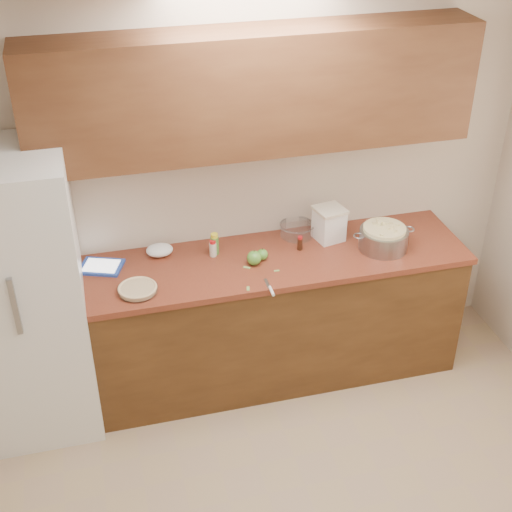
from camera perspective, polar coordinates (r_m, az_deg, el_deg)
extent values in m
plane|color=white|center=(2.47, 9.57, 15.00)|extent=(3.60, 3.60, 0.00)
plane|color=beige|center=(4.55, -0.65, 5.94)|extent=(3.60, 0.00, 3.60)
cube|color=#573518|center=(4.73, 0.36, -5.15)|extent=(2.60, 0.65, 0.88)
cube|color=brown|center=(4.47, 0.38, -0.46)|extent=(2.64, 0.68, 0.04)
cube|color=brown|center=(4.14, -0.13, 13.01)|extent=(2.60, 0.34, 0.70)
cube|color=silver|center=(4.36, -18.15, -3.23)|extent=(0.70, 0.70, 1.80)
cylinder|color=silver|center=(4.21, -9.45, -2.67)|extent=(0.24, 0.24, 0.03)
cylinder|color=#CFB682|center=(4.21, -9.45, -2.65)|extent=(0.21, 0.21, 0.03)
torus|color=#CFB682|center=(4.20, -9.46, -2.52)|extent=(0.23, 0.23, 0.02)
cylinder|color=gray|center=(4.61, 10.16, 1.34)|extent=(0.31, 0.31, 0.13)
torus|color=gray|center=(4.52, 8.24, 1.61)|extent=(0.07, 0.07, 0.01)
torus|color=gray|center=(4.65, 12.13, 2.12)|extent=(0.07, 0.07, 0.01)
cylinder|color=beige|center=(4.60, 10.18, 1.52)|extent=(0.27, 0.27, 0.14)
cube|color=white|center=(4.64, 5.86, 2.49)|extent=(0.20, 0.20, 0.20)
cube|color=beige|center=(4.59, 5.94, 3.70)|extent=(0.22, 0.22, 0.02)
cube|color=#2342A8|center=(4.47, -12.27, -0.85)|extent=(0.30, 0.27, 0.02)
cube|color=white|center=(4.47, -12.28, -0.75)|extent=(0.25, 0.22, 0.00)
cube|color=gray|center=(4.23, 0.90, -2.20)|extent=(0.02, 0.10, 0.00)
cylinder|color=white|center=(4.15, 1.26, -2.82)|extent=(0.02, 0.09, 0.02)
cylinder|color=#4C8C38|center=(4.49, -3.33, 0.85)|extent=(0.05, 0.05, 0.12)
cylinder|color=yellow|center=(4.45, -3.36, 1.64)|extent=(0.04, 0.04, 0.02)
cylinder|color=beige|center=(4.48, -3.46, 0.53)|extent=(0.05, 0.05, 0.09)
cylinder|color=red|center=(4.45, -3.49, 1.13)|extent=(0.04, 0.04, 0.02)
cylinder|color=black|center=(4.54, 3.53, 0.96)|extent=(0.03, 0.03, 0.08)
cylinder|color=red|center=(4.52, 3.55, 1.48)|extent=(0.03, 0.03, 0.02)
cylinder|color=silver|center=(4.70, 3.29, 2.11)|extent=(0.22, 0.22, 0.08)
torus|color=silver|center=(4.68, 3.31, 2.52)|extent=(0.23, 0.23, 0.01)
ellipsoid|color=white|center=(4.52, -7.73, 0.48)|extent=(0.17, 0.14, 0.07)
sphere|color=#4E8D30|center=(4.38, -0.15, -0.16)|extent=(0.09, 0.09, 0.09)
cylinder|color=#3F2D19|center=(4.36, -0.15, 0.42)|extent=(0.01, 0.01, 0.01)
sphere|color=#4E8D30|center=(4.44, 0.51, 0.12)|extent=(0.07, 0.07, 0.07)
cylinder|color=#3F2D19|center=(4.41, 0.51, 0.58)|extent=(0.01, 0.01, 0.01)
cube|color=#81A651|center=(4.19, -0.64, -2.62)|extent=(0.03, 0.05, 0.00)
cube|color=#81A651|center=(4.37, -0.74, -0.93)|extent=(0.05, 0.04, 0.00)
cube|color=#81A651|center=(4.35, 1.67, -1.19)|extent=(0.03, 0.01, 0.00)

